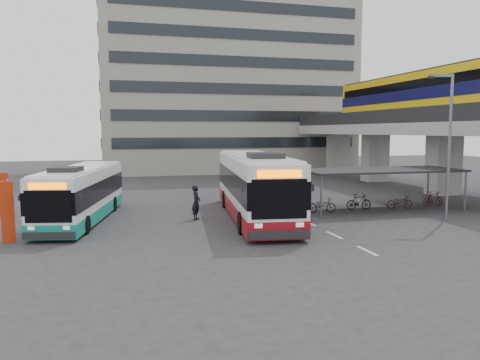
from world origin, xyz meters
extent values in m
plane|color=#28282B|center=(0.00, 0.00, 0.00)|extent=(120.00, 120.00, 0.00)
cube|color=gray|center=(17.00, 8.00, 2.30)|extent=(2.20, 1.60, 4.60)
cube|color=gray|center=(17.00, 18.00, 2.30)|extent=(2.20, 1.60, 4.60)
cube|color=gray|center=(17.00, 26.00, 2.30)|extent=(2.20, 1.60, 4.60)
cube|color=gray|center=(17.00, 12.00, 5.05)|extent=(8.00, 32.00, 0.90)
cube|color=black|center=(13.25, 12.00, 6.05)|extent=(0.35, 32.00, 1.10)
cube|color=black|center=(20.75, 12.00, 6.05)|extent=(0.35, 32.00, 1.10)
cube|color=gold|center=(17.00, 12.24, 7.60)|extent=(2.90, 20.00, 3.90)
cube|color=#0A0B39|center=(17.00, 12.24, 7.80)|extent=(2.98, 20.02, 0.90)
cube|color=black|center=(17.00, 12.24, 8.60)|extent=(2.96, 19.20, 0.70)
cube|color=black|center=(17.00, 12.24, 9.55)|extent=(2.70, 19.60, 0.25)
cylinder|color=#595B60|center=(3.70, 4.80, 1.20)|extent=(0.12, 0.12, 2.40)
cylinder|color=#595B60|center=(13.30, 4.80, 1.20)|extent=(0.12, 0.12, 2.40)
cylinder|color=#595B60|center=(3.70, 1.20, 1.20)|extent=(0.12, 0.12, 2.40)
cylinder|color=#595B60|center=(13.30, 1.20, 1.20)|extent=(0.12, 0.12, 2.40)
cube|color=black|center=(8.50, 3.00, 2.48)|extent=(10.00, 4.00, 0.12)
imported|color=black|center=(4.50, 3.00, 0.45)|extent=(1.71, 0.60, 0.90)
imported|color=black|center=(7.17, 3.00, 0.50)|extent=(1.66, 0.47, 1.00)
imported|color=black|center=(9.83, 3.00, 0.45)|extent=(1.71, 0.60, 0.90)
imported|color=black|center=(12.50, 3.00, 0.50)|extent=(1.66, 0.47, 1.00)
cube|color=gray|center=(6.00, 36.00, 12.50)|extent=(30.00, 15.00, 25.00)
cube|color=beige|center=(2.50, -6.00, 0.01)|extent=(0.15, 1.60, 0.01)
cube|color=beige|center=(2.50, -3.00, 0.01)|extent=(0.15, 1.60, 0.01)
cube|color=beige|center=(2.50, 0.00, 0.01)|extent=(0.15, 1.60, 0.01)
cube|color=white|center=(0.12, 2.34, 1.97)|extent=(4.30, 13.22, 2.98)
cube|color=maroon|center=(0.12, 2.34, 0.60)|extent=(4.35, 13.27, 0.81)
cube|color=black|center=(0.12, 2.34, 2.11)|extent=(4.37, 13.25, 1.24)
cube|color=#FE6500|center=(-0.66, -4.10, 3.08)|extent=(1.93, 0.31, 0.32)
cube|color=black|center=(-0.27, -0.88, 3.70)|extent=(1.85, 1.92, 0.30)
cylinder|color=black|center=(-1.67, -1.63, 0.54)|extent=(0.45, 1.11, 1.08)
cylinder|color=black|center=(1.85, 5.79, 0.54)|extent=(0.45, 1.11, 1.08)
cube|color=white|center=(-9.29, 3.82, 1.63)|extent=(4.27, 10.93, 2.45)
cube|color=#0D7D69|center=(-9.29, 3.82, 0.49)|extent=(4.31, 10.97, 0.67)
cube|color=black|center=(-9.29, 3.82, 1.74)|extent=(4.33, 10.96, 1.02)
cube|color=#FE6500|center=(-10.31, -1.42, 2.54)|extent=(1.58, 0.38, 0.27)
cube|color=black|center=(-9.80, 1.20, 3.05)|extent=(1.61, 1.66, 0.25)
cylinder|color=black|center=(-10.98, 0.67, 0.45)|extent=(0.43, 0.93, 0.89)
cylinder|color=black|center=(-7.69, 6.56, 0.45)|extent=(0.43, 0.93, 0.89)
imported|color=black|center=(-3.20, 2.51, 0.96)|extent=(0.70, 0.83, 1.92)
cylinder|color=#595B60|center=(10.10, -1.16, 3.98)|extent=(0.16, 0.16, 7.96)
cube|color=#595B60|center=(9.53, -1.00, 7.86)|extent=(1.19, 0.47, 0.15)
cube|color=black|center=(9.00, -0.85, 7.78)|extent=(0.38, 0.27, 0.12)
cube|color=#B1280A|center=(-12.09, -0.69, 1.37)|extent=(0.57, 0.26, 2.73)
cube|color=white|center=(-12.09, -0.69, 2.08)|extent=(0.59, 0.15, 0.55)
cube|color=#B1280A|center=(-13.90, 6.99, 1.24)|extent=(0.52, 0.29, 2.49)
cube|color=white|center=(-13.90, 6.99, 1.89)|extent=(0.53, 0.20, 0.50)
camera|label=1|loc=(-7.29, -22.89, 4.91)|focal=35.00mm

